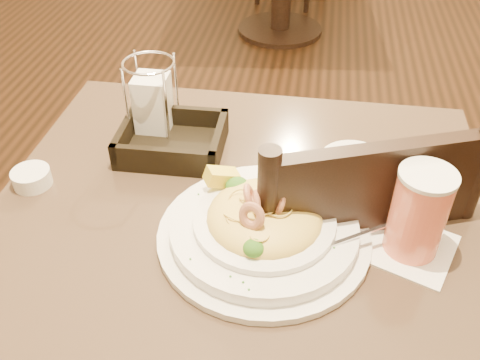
# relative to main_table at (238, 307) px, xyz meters

# --- Properties ---
(main_table) EXTENTS (0.90, 0.90, 0.74)m
(main_table) POSITION_rel_main_table_xyz_m (0.00, 0.00, 0.00)
(main_table) COLOR black
(main_table) RESTS_ON ground
(dining_chair_near) EXTENTS (0.54, 0.54, 0.93)m
(dining_chair_near) POSITION_rel_main_table_xyz_m (0.18, 0.15, -0.01)
(dining_chair_near) COLOR black
(dining_chair_near) RESTS_ON ground
(pasta_bowl) EXTENTS (0.39, 0.36, 0.11)m
(pasta_bowl) POSITION_rel_main_table_xyz_m (0.05, -0.03, 0.27)
(pasta_bowl) COLOR white
(pasta_bowl) RESTS_ON main_table
(drink_glass) EXTENTS (0.18, 0.18, 0.16)m
(drink_glass) POSITION_rel_main_table_xyz_m (0.29, -0.02, 0.31)
(drink_glass) COLOR white
(drink_glass) RESTS_ON main_table
(bread_basket) EXTENTS (0.21, 0.17, 0.06)m
(bread_basket) POSITION_rel_main_table_xyz_m (-0.17, 0.19, 0.25)
(bread_basket) COLOR black
(bread_basket) RESTS_ON main_table
(napkin_caddy) EXTENTS (0.11, 0.11, 0.17)m
(napkin_caddy) POSITION_rel_main_table_xyz_m (-0.22, 0.25, 0.31)
(napkin_caddy) COLOR silver
(napkin_caddy) RESTS_ON main_table
(side_plate) EXTENTS (0.15, 0.15, 0.01)m
(side_plate) POSITION_rel_main_table_xyz_m (0.20, 0.21, 0.24)
(side_plate) COLOR white
(side_plate) RESTS_ON main_table
(butter_ramekin) EXTENTS (0.09, 0.09, 0.03)m
(butter_ramekin) POSITION_rel_main_table_xyz_m (-0.40, 0.05, 0.25)
(butter_ramekin) COLOR white
(butter_ramekin) RESTS_ON main_table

